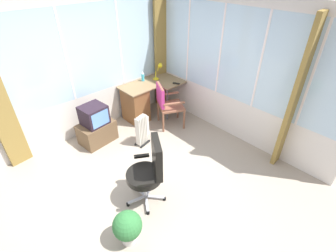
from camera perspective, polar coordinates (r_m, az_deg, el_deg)
ground at (r=4.00m, az=-5.57°, el=-14.13°), size 5.32×4.95×0.06m
north_window_panel at (r=4.77m, az=-21.84°, el=11.14°), size 4.32×0.07×2.53m
east_window_panel at (r=4.63m, az=15.76°, el=11.67°), size 0.07×3.95×2.53m
curtain_corner at (r=5.69m, az=-1.48°, el=16.53°), size 0.34×0.11×2.43m
curtain_east_far at (r=4.17m, az=27.41°, el=5.70°), size 0.34×0.08×2.43m
desk at (r=5.33m, az=-7.12°, el=5.45°), size 1.28×0.80×0.75m
desk_lamp at (r=5.44m, az=-1.90°, el=13.03°), size 0.23×0.20×0.36m
tv_remote at (r=5.29m, az=1.91°, el=9.81°), size 0.11×0.15×0.02m
spray_bottle at (r=5.42m, az=-5.84°, el=11.35°), size 0.06×0.06×0.22m
wooden_armchair at (r=4.96m, az=-0.71°, el=5.80°), size 0.65×0.65×0.93m
office_chair at (r=3.41m, az=-4.26°, el=-9.84°), size 0.60×0.62×1.03m
tv_on_stand at (r=4.82m, az=-16.25°, el=-0.05°), size 0.68×0.51×0.77m
space_heater at (r=4.62m, az=-5.91°, el=-0.84°), size 0.33×0.22×0.60m
potted_plant at (r=3.24m, az=-9.33°, el=-21.97°), size 0.36×0.36×0.49m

